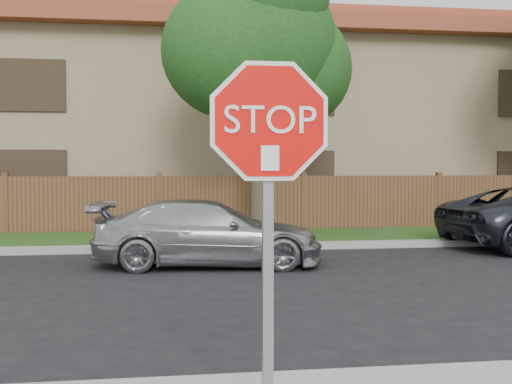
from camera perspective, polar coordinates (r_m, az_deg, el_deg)
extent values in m
cube|color=gray|center=(13.33, -9.50, -5.31)|extent=(70.00, 0.30, 0.15)
cube|color=#1E4714|center=(14.97, -9.30, -4.51)|extent=(70.00, 3.00, 0.12)
cube|color=#4C301A|center=(16.49, -9.17, -1.28)|extent=(70.00, 0.12, 1.60)
cube|color=#98805E|center=(22.08, -8.84, 5.39)|extent=(34.00, 8.00, 6.00)
cube|color=brown|center=(22.48, -8.90, 13.69)|extent=(35.20, 9.20, 0.50)
cube|color=brown|center=(22.61, -8.91, 15.18)|extent=(33.00, 5.50, 0.70)
cylinder|color=#382B21|center=(14.90, 0.30, 2.81)|extent=(0.44, 0.44, 3.92)
sphere|color=#1C3F13|center=(15.20, 0.30, 13.97)|extent=(3.80, 3.80, 3.80)
sphere|color=#1C3F13|center=(15.54, 3.50, 11.61)|extent=(3.00, 3.00, 3.00)
sphere|color=#1C3F13|center=(14.66, -2.65, 13.27)|extent=(3.20, 3.20, 3.20)
cube|color=gray|center=(3.71, 1.12, -7.32)|extent=(0.06, 0.06, 2.30)
cylinder|color=white|center=(3.60, 1.29, 6.75)|extent=(1.01, 0.02, 1.01)
cylinder|color=red|center=(3.59, 1.32, 6.76)|extent=(0.93, 0.02, 0.93)
cube|color=white|center=(3.57, 1.35, 3.25)|extent=(0.11, 0.00, 0.15)
imported|color=#989A9F|center=(11.32, -4.58, -3.89)|extent=(4.40, 2.08, 1.24)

